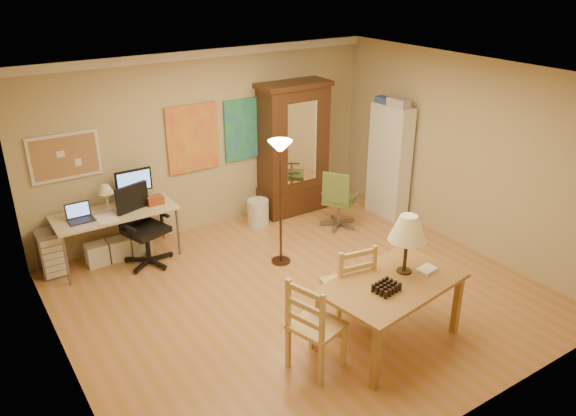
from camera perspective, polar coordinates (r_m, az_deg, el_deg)
floor at (r=7.12m, az=1.34°, el=-8.77°), size 5.50×5.50×0.00m
crown_molding at (r=8.22m, az=-8.58°, el=15.25°), size 5.50×0.08×0.12m
corkboard at (r=7.87m, az=-21.73°, el=4.87°), size 0.90×0.04×0.62m
art_panel_left at (r=8.39m, az=-9.66°, el=7.00°), size 0.80×0.04×1.00m
art_panel_right at (r=8.77m, az=-4.26°, el=8.01°), size 0.75×0.04×0.95m
dining_table at (r=6.02m, az=11.13°, el=-5.82°), size 1.63×1.12×1.42m
ladder_chair_back at (r=6.39m, az=6.18°, el=-7.94°), size 0.55×0.53×1.04m
ladder_chair_left at (r=5.72m, az=2.72°, el=-12.06°), size 0.58×0.59×1.04m
torchiere_lamp at (r=7.24m, az=-0.79°, el=4.23°), size 0.32×0.32×1.75m
computer_desk at (r=8.06m, az=-16.84°, el=-2.10°), size 1.61×0.71×1.22m
office_chair_black at (r=7.92m, az=-14.26°, el=-3.51°), size 0.68×0.68×1.10m
office_chair_green at (r=8.75m, az=5.13°, el=-0.41°), size 0.60×0.60×0.95m
drawer_cart at (r=8.04m, az=-22.93°, el=-4.21°), size 0.31×0.37×0.62m
armoire at (r=9.09m, az=0.54°, el=5.22°), size 1.16×0.55×2.13m
bookshelf at (r=9.07m, az=10.25°, el=4.63°), size 0.27×0.73×1.81m
wastebin at (r=8.82m, az=-3.06°, el=-0.45°), size 0.34×0.34×0.42m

